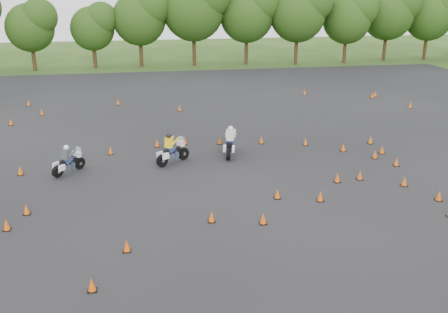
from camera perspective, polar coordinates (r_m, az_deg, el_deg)
ground at (r=21.50m, az=1.83°, el=-6.49°), size 140.00×140.00×0.00m
asphalt_pad at (r=26.94m, az=-0.73°, el=-1.02°), size 62.00×62.00×0.00m
treeline at (r=54.33m, az=-3.41°, el=14.30°), size 87.06×32.43×11.06m
traffic_cones at (r=26.52m, az=-0.23°, el=-0.83°), size 37.02×32.84×0.45m
rider_grey at (r=26.84m, az=-17.47°, el=-0.19°), size 1.86×1.98×1.61m
rider_yellow at (r=27.16m, az=-5.86°, el=0.98°), size 2.19×1.92×1.73m
rider_white at (r=28.25m, az=0.63°, el=1.87°), size 1.28×2.42×1.79m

